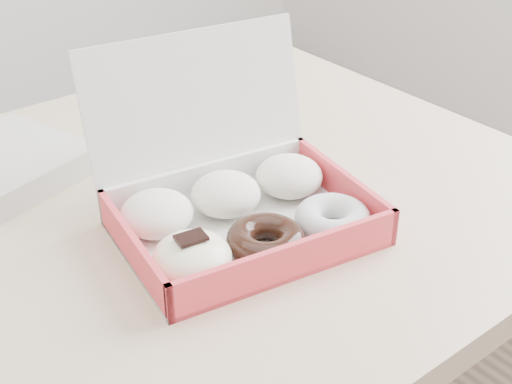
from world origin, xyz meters
TOP-DOWN VIEW (x-y plane):
  - table at (0.00, 0.00)m, footprint 1.20×0.80m
  - donut_box at (0.12, -0.10)m, footprint 0.33×0.30m

SIDE VIEW (x-z plane):
  - table at x=0.00m, z-range 0.30..1.05m
  - donut_box at x=0.12m, z-range 0.68..0.89m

